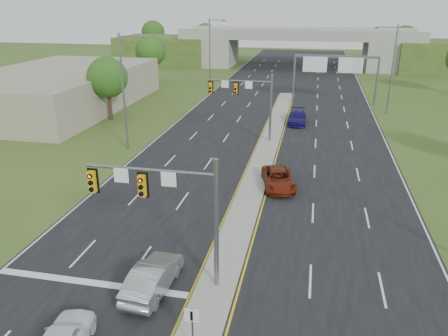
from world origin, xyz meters
TOP-DOWN VIEW (x-y plane):
  - ground at (0.00, 0.00)m, footprint 240.00×240.00m
  - road at (0.00, 35.00)m, footprint 24.00×160.00m
  - median at (0.00, 23.00)m, footprint 2.00×54.00m
  - lane_markings at (-0.60, 28.91)m, footprint 23.72×160.00m
  - signal_mast_near at (-2.26, -0.07)m, footprint 6.62×0.60m
  - signal_mast_far at (-2.26, 24.93)m, footprint 6.62×0.60m
  - keep_right_sign at (0.00, -4.53)m, footprint 0.60×0.13m
  - sign_gantry at (6.68, 44.92)m, footprint 11.58×0.44m
  - overpass at (0.00, 80.00)m, footprint 80.00×14.00m
  - lightpole_l_mid at (-13.30, 20.00)m, footprint 2.85×0.25m
  - lightpole_l_far at (-13.30, 55.00)m, footprint 2.85×0.25m
  - lightpole_r_far at (13.30, 40.00)m, footprint 2.85×0.25m
  - tree_l_near at (-20.00, 30.00)m, footprint 4.80×4.80m
  - tree_l_mid at (-24.00, 55.00)m, footprint 5.20×5.20m
  - tree_back_a at (-38.00, 94.00)m, footprint 6.00×6.00m
  - tree_back_b at (-24.00, 94.00)m, footprint 5.60×5.60m
  - tree_back_c at (24.00, 94.00)m, footprint 5.60×5.60m
  - commercial_building at (-30.00, 35.00)m, footprint 18.00×30.00m
  - car_silver at (-3.08, -0.90)m, footprint 1.90×4.75m
  - car_far_a at (1.93, 13.47)m, footprint 3.29×5.34m
  - car_far_b at (2.44, 32.94)m, footprint 2.10×5.03m

SIDE VIEW (x-z plane):
  - ground at x=0.00m, z-range 0.00..0.00m
  - road at x=0.00m, z-range 0.00..0.02m
  - lane_markings at x=-0.60m, z-range 0.02..0.03m
  - median at x=0.00m, z-range 0.02..0.18m
  - car_far_a at x=1.93m, z-range 0.02..1.40m
  - car_far_b at x=2.44m, z-range 0.02..1.47m
  - car_silver at x=-3.08m, z-range 0.02..1.55m
  - keep_right_sign at x=0.00m, z-range 0.42..2.62m
  - commercial_building at x=-30.00m, z-range 0.00..5.00m
  - overpass at x=0.00m, z-range -0.50..7.60m
  - signal_mast_near at x=-2.26m, z-range 1.23..8.23m
  - signal_mast_far at x=-2.26m, z-range 1.23..8.23m
  - tree_l_near at x=-20.00m, z-range 1.38..8.98m
  - sign_gantry at x=6.68m, z-range 1.90..8.58m
  - tree_l_mid at x=-24.00m, z-range 1.44..9.57m
  - tree_back_b at x=-24.00m, z-range 1.35..9.67m
  - tree_back_c at x=24.00m, z-range 1.35..9.67m
  - tree_back_a at x=-38.00m, z-range 1.41..10.26m
  - lightpole_l_mid at x=-13.30m, z-range 0.60..11.60m
  - lightpole_l_far at x=-13.30m, z-range 0.60..11.60m
  - lightpole_r_far at x=13.30m, z-range 0.60..11.60m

